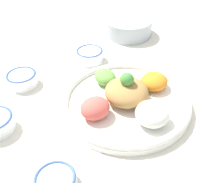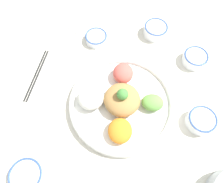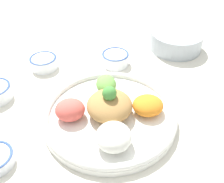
{
  "view_description": "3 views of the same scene",
  "coord_description": "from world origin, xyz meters",
  "px_view_note": "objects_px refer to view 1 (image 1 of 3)",
  "views": [
    {
      "loc": [
        -0.23,
        -0.53,
        0.53
      ],
      "look_at": [
        -0.01,
        0.02,
        0.05
      ],
      "focal_mm": 42.0,
      "sensor_mm": 36.0,
      "label": 1
    },
    {
      "loc": [
        0.33,
        0.06,
        0.76
      ],
      "look_at": [
        0.01,
        -0.04,
        0.04
      ],
      "focal_mm": 35.0,
      "sensor_mm": 36.0,
      "label": 2
    },
    {
      "loc": [
        0.11,
        -0.53,
        0.55
      ],
      "look_at": [
        0.04,
        0.03,
        0.08
      ],
      "focal_mm": 42.0,
      "sensor_mm": 36.0,
      "label": 3
    }
  ],
  "objects_px": {
    "rice_bowl_blue": "(90,55)",
    "sauce_bowl_far": "(56,181)",
    "sauce_bowl_dark": "(22,79)",
    "salad_platter": "(127,99)",
    "side_serving_bowl": "(128,26)"
  },
  "relations": [
    {
      "from": "rice_bowl_blue",
      "to": "sauce_bowl_dark",
      "type": "relative_size",
      "value": 1.03
    },
    {
      "from": "salad_platter",
      "to": "sauce_bowl_dark",
      "type": "bearing_deg",
      "value": 139.75
    },
    {
      "from": "rice_bowl_blue",
      "to": "sauce_bowl_dark",
      "type": "xyz_separation_m",
      "value": [
        -0.25,
        -0.06,
        -0.0
      ]
    },
    {
      "from": "rice_bowl_blue",
      "to": "sauce_bowl_far",
      "type": "xyz_separation_m",
      "value": [
        -0.24,
        -0.47,
        -0.01
      ]
    },
    {
      "from": "salad_platter",
      "to": "sauce_bowl_far",
      "type": "relative_size",
      "value": 4.14
    },
    {
      "from": "rice_bowl_blue",
      "to": "sauce_bowl_dark",
      "type": "height_order",
      "value": "rice_bowl_blue"
    },
    {
      "from": "sauce_bowl_dark",
      "to": "side_serving_bowl",
      "type": "relative_size",
      "value": 0.47
    },
    {
      "from": "rice_bowl_blue",
      "to": "sauce_bowl_dark",
      "type": "bearing_deg",
      "value": -167.32
    },
    {
      "from": "rice_bowl_blue",
      "to": "sauce_bowl_far",
      "type": "relative_size",
      "value": 1.07
    },
    {
      "from": "sauce_bowl_far",
      "to": "side_serving_bowl",
      "type": "relative_size",
      "value": 0.45
    },
    {
      "from": "sauce_bowl_dark",
      "to": "sauce_bowl_far",
      "type": "xyz_separation_m",
      "value": [
        0.02,
        -0.41,
        -0.01
      ]
    },
    {
      "from": "salad_platter",
      "to": "sauce_bowl_dark",
      "type": "relative_size",
      "value": 3.98
    },
    {
      "from": "sauce_bowl_dark",
      "to": "sauce_bowl_far",
      "type": "height_order",
      "value": "sauce_bowl_dark"
    },
    {
      "from": "salad_platter",
      "to": "side_serving_bowl",
      "type": "height_order",
      "value": "salad_platter"
    },
    {
      "from": "sauce_bowl_far",
      "to": "side_serving_bowl",
      "type": "distance_m",
      "value": 0.77
    }
  ]
}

